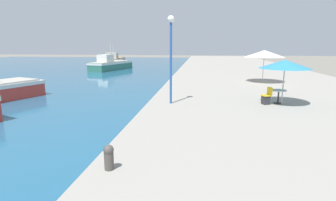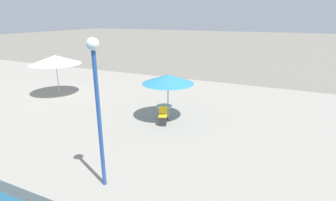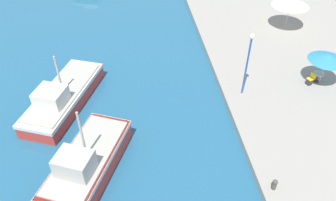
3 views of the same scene
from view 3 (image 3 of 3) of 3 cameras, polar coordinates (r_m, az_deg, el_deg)
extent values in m
cube|color=red|center=(18.53, -13.62, -10.65)|extent=(4.74, 6.80, 1.25)
cube|color=silver|center=(18.16, -13.86, -9.63)|extent=(4.81, 6.88, 0.25)
cube|color=#ADA89E|center=(18.03, -13.95, -9.27)|extent=(4.36, 6.26, 0.10)
cube|color=#B7B2A8|center=(16.99, -15.96, -10.55)|extent=(2.15, 1.96, 1.13)
cylinder|color=#B7B2A8|center=(16.92, -14.76, -5.80)|extent=(0.12, 0.12, 3.00)
cube|color=red|center=(23.26, -17.57, 0.46)|extent=(4.99, 7.86, 1.10)
cube|color=silver|center=(23.01, -17.78, 1.28)|extent=(5.06, 7.95, 0.25)
cube|color=#ADA89E|center=(22.91, -17.86, 1.62)|extent=(4.59, 7.23, 0.10)
cube|color=silver|center=(21.75, -19.72, 0.68)|extent=(2.23, 2.16, 0.99)
cylinder|color=#B7B2A8|center=(22.13, -18.56, 4.40)|extent=(0.12, 0.12, 2.63)
cylinder|color=#B7B7B7|center=(25.51, 25.40, 4.69)|extent=(0.06, 0.06, 2.04)
cone|color=teal|center=(24.97, 26.10, 6.74)|extent=(2.59, 2.59, 0.45)
cylinder|color=#B7B7B7|center=(32.32, 20.09, 13.67)|extent=(0.06, 0.06, 2.25)
cone|color=white|center=(31.84, 20.61, 15.68)|extent=(3.26, 3.26, 0.57)
cylinder|color=#333338|center=(26.07, 24.37, 3.08)|extent=(0.44, 0.44, 0.04)
cylinder|color=#333338|center=(25.89, 24.57, 3.66)|extent=(0.08, 0.08, 0.70)
cylinder|color=beige|center=(25.70, 24.79, 4.32)|extent=(0.80, 0.80, 0.04)
cube|color=#2D2D33|center=(25.43, 23.38, 3.01)|extent=(0.44, 0.44, 0.45)
cube|color=gold|center=(25.29, 23.52, 3.47)|extent=(0.52, 0.52, 0.06)
cube|color=gold|center=(25.31, 23.96, 4.00)|extent=(0.20, 0.40, 0.40)
cylinder|color=#4C4742|center=(17.89, 17.98, -13.92)|extent=(0.24, 0.24, 0.45)
sphere|color=#4C4742|center=(17.66, 18.18, -13.35)|extent=(0.26, 0.26, 0.26)
cylinder|color=#28519E|center=(22.08, 13.49, 5.60)|extent=(0.12, 0.12, 4.20)
sphere|color=white|center=(20.92, 14.44, 10.77)|extent=(0.36, 0.36, 0.36)
camera|label=1|loc=(14.43, 38.53, -23.18)|focal=28.00mm
camera|label=2|loc=(15.30, 0.47, 3.69)|focal=28.00mm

